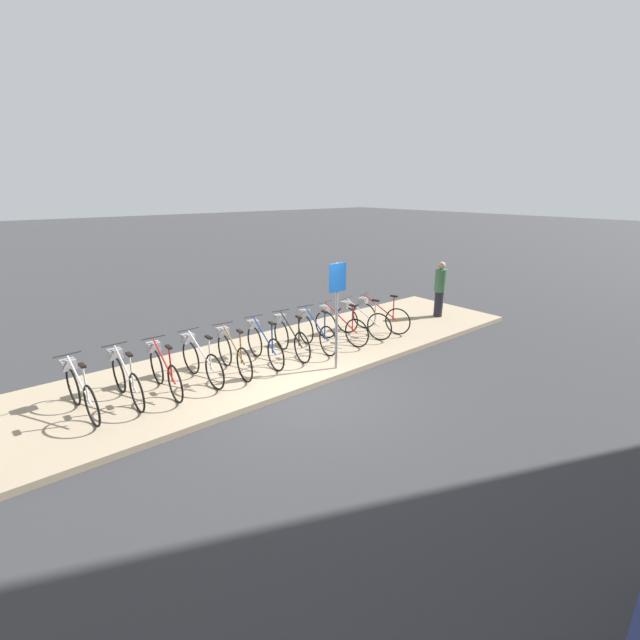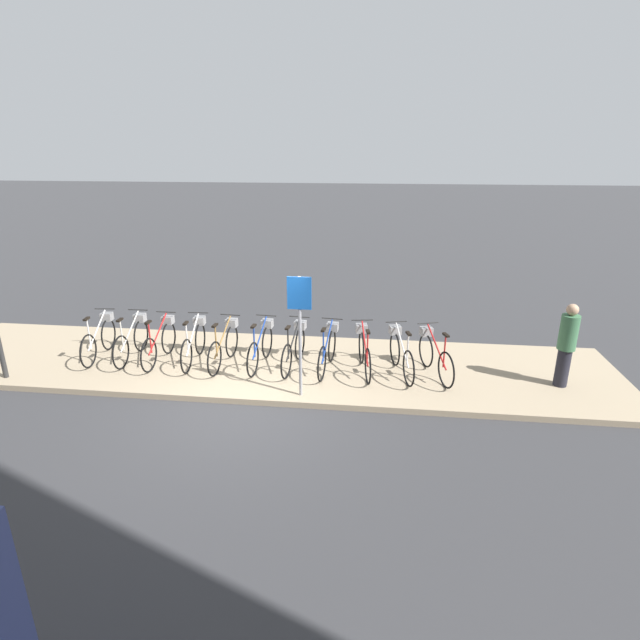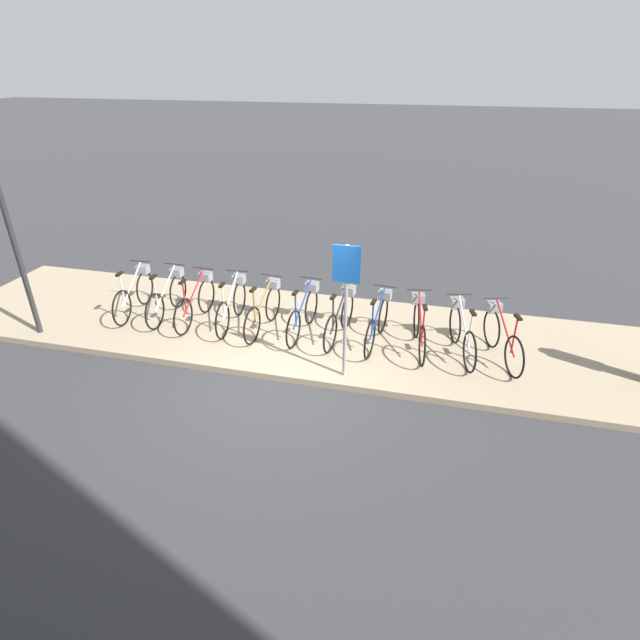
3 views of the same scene
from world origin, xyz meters
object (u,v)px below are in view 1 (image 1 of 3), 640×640
at_px(parked_bicycle_6, 289,336).
at_px(parked_bicycle_8, 338,325).
at_px(parked_bicycle_3, 200,359).
at_px(parked_bicycle_9, 360,319).
at_px(parked_bicycle_2, 163,369).
at_px(parked_bicycle_1, 125,377).
at_px(parked_bicycle_5, 263,343).
at_px(parked_bicycle_4, 232,352).
at_px(pedestrian, 440,288).
at_px(sign_post, 337,298).
at_px(parked_bicycle_0, 79,389).
at_px(parked_bicycle_10, 378,315).
at_px(parked_bicycle_7, 314,330).

height_order(parked_bicycle_6, parked_bicycle_8, same).
distance_m(parked_bicycle_3, parked_bicycle_6, 2.23).
bearing_deg(parked_bicycle_8, parked_bicycle_9, -1.16).
distance_m(parked_bicycle_2, parked_bicycle_3, 0.76).
bearing_deg(parked_bicycle_1, parked_bicycle_5, -0.80).
bearing_deg(parked_bicycle_3, parked_bicycle_4, -4.98).
bearing_deg(parked_bicycle_1, parked_bicycle_2, -6.26).
relative_size(parked_bicycle_8, pedestrian, 1.02).
bearing_deg(parked_bicycle_6, pedestrian, -2.88).
xyz_separation_m(parked_bicycle_8, sign_post, (-1.15, -1.26, 1.13)).
relative_size(parked_bicycle_9, sign_post, 0.73).
height_order(parked_bicycle_3, sign_post, sign_post).
bearing_deg(parked_bicycle_0, parked_bicycle_6, -0.39).
height_order(parked_bicycle_0, parked_bicycle_10, same).
height_order(parked_bicycle_3, parked_bicycle_9, same).
distance_m(parked_bicycle_7, pedestrian, 4.70).
height_order(parked_bicycle_2, parked_bicycle_8, same).
relative_size(parked_bicycle_5, pedestrian, 1.03).
relative_size(parked_bicycle_8, parked_bicycle_9, 1.02).
relative_size(parked_bicycle_4, parked_bicycle_5, 1.00).
distance_m(parked_bicycle_0, parked_bicycle_10, 7.36).
relative_size(parked_bicycle_2, parked_bicycle_5, 1.00).
bearing_deg(parked_bicycle_10, parked_bicycle_4, 179.78).
distance_m(parked_bicycle_10, pedestrian, 2.52).
distance_m(parked_bicycle_1, parked_bicycle_5, 2.94).
bearing_deg(parked_bicycle_8, parked_bicycle_7, 179.05).
bearing_deg(pedestrian, parked_bicycle_10, 175.16).
xyz_separation_m(parked_bicycle_3, parked_bicycle_7, (2.95, -0.05, 0.00)).
relative_size(parked_bicycle_1, parked_bicycle_6, 1.00).
bearing_deg(parked_bicycle_2, parked_bicycle_1, 173.74).
bearing_deg(parked_bicycle_0, parked_bicycle_10, -0.72).
xyz_separation_m(parked_bicycle_0, parked_bicycle_5, (3.71, -0.02, 0.00)).
xyz_separation_m(parked_bicycle_4, sign_post, (1.86, -1.26, 1.13)).
relative_size(parked_bicycle_7, pedestrian, 1.03).
xyz_separation_m(parked_bicycle_6, parked_bicycle_7, (0.72, -0.03, 0.00)).
relative_size(parked_bicycle_5, parked_bicycle_8, 1.01).
relative_size(parked_bicycle_2, parked_bicycle_3, 1.00).
relative_size(parked_bicycle_5, sign_post, 0.75).
bearing_deg(parked_bicycle_10, parked_bicycle_6, 178.78).
xyz_separation_m(parked_bicycle_1, parked_bicycle_4, (2.15, -0.10, 0.00)).
distance_m(parked_bicycle_4, pedestrian, 6.94).
relative_size(parked_bicycle_2, parked_bicycle_4, 1.00).
xyz_separation_m(parked_bicycle_1, parked_bicycle_8, (5.16, -0.10, 0.00)).
bearing_deg(parked_bicycle_2, parked_bicycle_10, -0.37).
distance_m(parked_bicycle_0, parked_bicycle_8, 5.92).
xyz_separation_m(parked_bicycle_0, sign_post, (4.77, -1.34, 1.13)).
relative_size(parked_bicycle_3, parked_bicycle_7, 1.00).
distance_m(parked_bicycle_4, sign_post, 2.51).
relative_size(parked_bicycle_1, parked_bicycle_2, 1.00).
xyz_separation_m(parked_bicycle_6, parked_bicycle_9, (2.24, -0.06, 0.00)).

